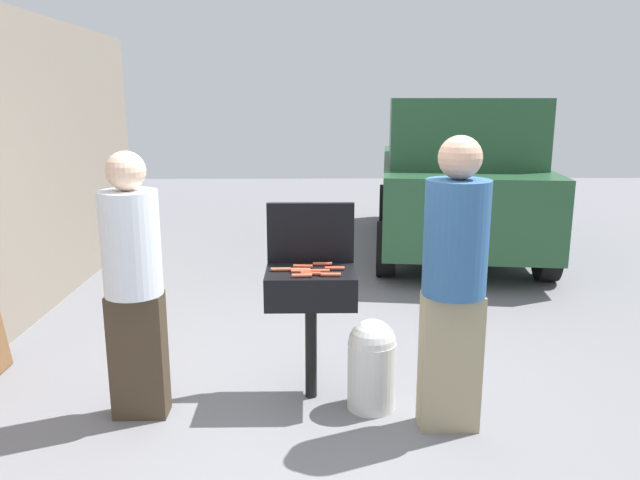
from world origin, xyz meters
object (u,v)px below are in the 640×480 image
hot_dog_6 (301,271)px  hot_dog_8 (335,268)px  hot_dog_2 (323,264)px  hot_dog_9 (310,274)px  hot_dog_1 (303,266)px  hot_dog_7 (302,276)px  person_left (133,278)px  hot_dog_4 (301,270)px  hot_dog_5 (281,270)px  hot_dog_3 (331,275)px  hot_dog_0 (320,271)px  propane_tank (372,362)px  person_right (454,276)px  parked_minivan (455,174)px  bbq_grill (310,291)px

hot_dog_6 → hot_dog_8: size_ratio=1.00×
hot_dog_2 → hot_dog_9: same height
hot_dog_1 → hot_dog_7: 0.22m
hot_dog_8 → person_left: 1.29m
hot_dog_4 → hot_dog_5: (-0.13, 0.01, 0.00)m
hot_dog_7 → hot_dog_9: (0.05, 0.05, 0.00)m
hot_dog_1 → hot_dog_3: bearing=-48.0°
hot_dog_3 → hot_dog_9: same height
hot_dog_9 → hot_dog_0: bearing=43.4°
hot_dog_0 → propane_tank: 0.70m
hot_dog_0 → hot_dog_7: size_ratio=1.00×
person_left → person_right: size_ratio=0.94×
hot_dog_1 → parked_minivan: bearing=64.9°
hot_dog_8 → parked_minivan: 4.69m
bbq_grill → hot_dog_3: 0.25m
hot_dog_0 → hot_dog_2: bearing=82.7°
hot_dog_4 → person_left: 1.06m
hot_dog_5 → hot_dog_9: (0.20, -0.10, 0.00)m
hot_dog_8 → person_left: person_left is taller
hot_dog_2 → hot_dog_6: size_ratio=1.00×
hot_dog_8 → hot_dog_9: size_ratio=1.00×
hot_dog_7 → hot_dog_9: 0.07m
hot_dog_6 → hot_dog_8: bearing=17.6°
hot_dog_4 → person_right: (0.92, -0.39, 0.07)m
hot_dog_4 → person_left: (-1.04, -0.21, 0.01)m
hot_dog_1 → hot_dog_7: (-0.00, -0.22, 0.00)m
bbq_grill → hot_dog_4: bearing=-161.1°
hot_dog_3 → propane_tank: 0.66m
hot_dog_6 → hot_dog_2: bearing=51.6°
hot_dog_0 → hot_dog_3: same height
hot_dog_9 → parked_minivan: parked_minivan is taller
bbq_grill → hot_dog_9: 0.19m
hot_dog_9 → person_left: size_ratio=0.08×
hot_dog_9 → propane_tank: bearing=-7.2°
bbq_grill → parked_minivan: size_ratio=0.20×
hot_dog_3 → hot_dog_1: bearing=132.0°
bbq_grill → hot_dog_1: hot_dog_1 is taller
hot_dog_4 → person_left: size_ratio=0.08×
hot_dog_3 → hot_dog_8: same height
hot_dog_0 → hot_dog_7: bearing=-138.1°
hot_dog_4 → propane_tank: size_ratio=0.21×
person_right → hot_dog_8: bearing=-41.5°
bbq_grill → hot_dog_9: bearing=-89.1°
hot_dog_0 → parked_minivan: bearing=66.7°
hot_dog_3 → hot_dog_5: (-0.33, 0.13, 0.00)m
hot_dog_4 → hot_dog_9: size_ratio=1.00×
bbq_grill → person_left: bearing=-168.1°
hot_dog_1 → hot_dog_6: (-0.01, -0.12, 0.00)m
person_left → person_right: bearing=-2.1°
propane_tank → hot_dog_6: bearing=167.6°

